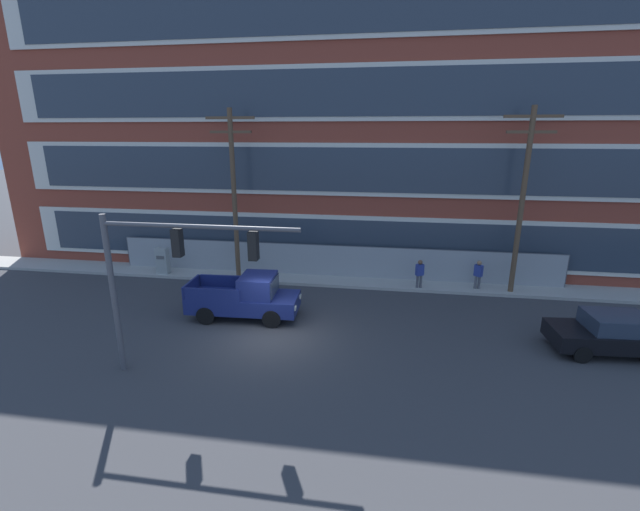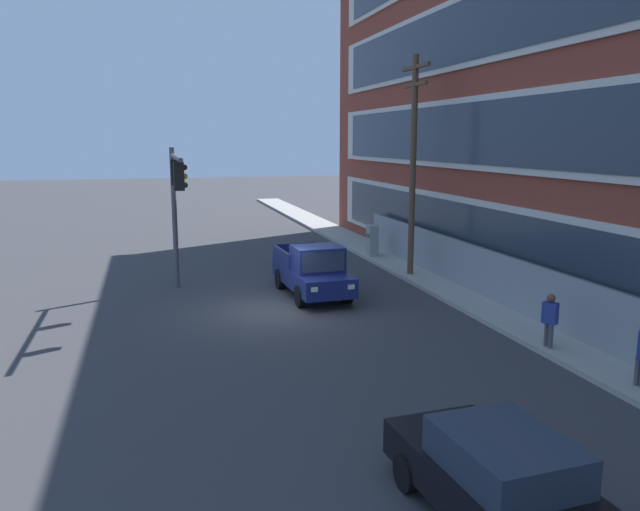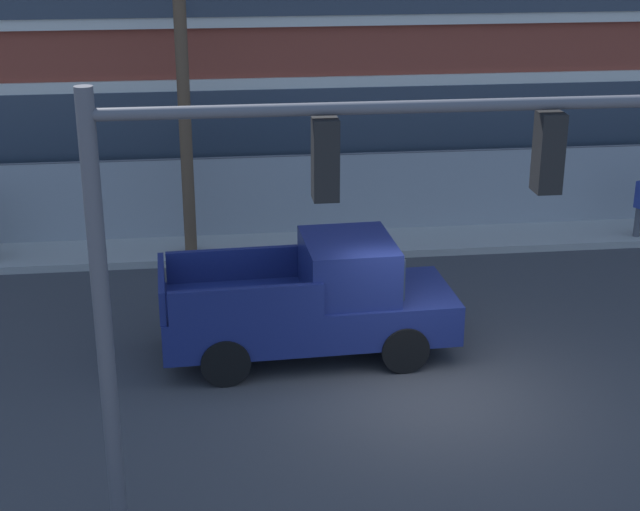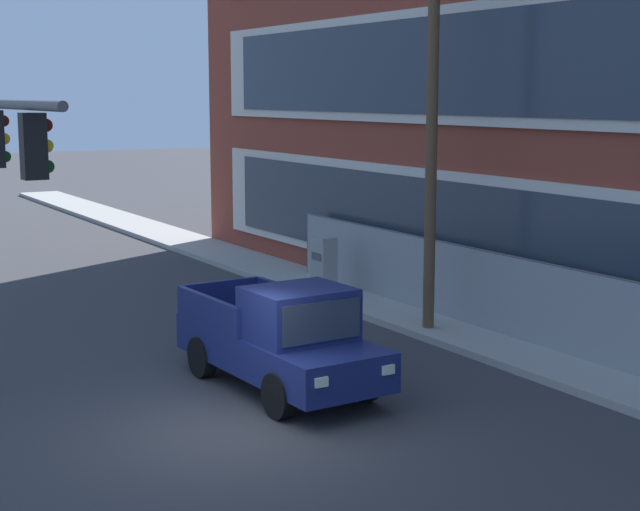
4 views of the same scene
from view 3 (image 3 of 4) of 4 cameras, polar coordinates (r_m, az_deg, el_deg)
The scene contains 6 objects.
ground_plane at distance 15.69m, azimuth 6.49°, elevation -8.08°, with size 160.00×160.00×0.00m, color #38383A.
sidewalk_building_side at distance 22.09m, azimuth 2.35°, elevation 0.92°, with size 80.00×2.09×0.16m, color #9E9B93.
chain_link_fence at distance 22.54m, azimuth 5.65°, elevation 3.69°, with size 25.14×0.06×1.97m.
traffic_signal_mast at distance 10.78m, azimuth -2.26°, elevation 1.93°, with size 6.59×0.43×5.59m.
pickup_truck_navy at distance 16.52m, azimuth -0.32°, elevation -2.73°, with size 5.03×2.17×2.03m.
utility_pole_near_corner at distance 20.16m, azimuth -8.16°, elevation 13.68°, with size 2.61×0.26×9.31m.
Camera 3 is at (-3.37, -13.39, 7.46)m, focal length 55.00 mm.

